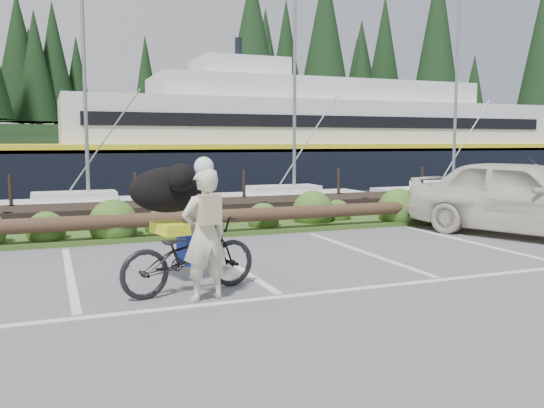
{
  "coord_description": "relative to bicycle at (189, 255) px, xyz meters",
  "views": [
    {
      "loc": [
        -2.87,
        -7.33,
        2.07
      ],
      "look_at": [
        0.37,
        0.94,
        1.1
      ],
      "focal_mm": 38.0,
      "sensor_mm": 36.0,
      "label": 1
    }
  ],
  "objects": [
    {
      "name": "ground",
      "position": [
        1.1,
        -0.3,
        -0.52
      ],
      "size": [
        72.0,
        72.0,
        0.0
      ],
      "primitive_type": "plane",
      "color": "#59595B"
    },
    {
      "name": "harbor_backdrop",
      "position": [
        1.5,
        78.12,
        -0.52
      ],
      "size": [
        170.0,
        160.0,
        30.0
      ],
      "color": "#19283E",
      "rests_on": "ground"
    },
    {
      "name": "vegetation_strip",
      "position": [
        1.1,
        5.0,
        -0.47
      ],
      "size": [
        34.0,
        1.6,
        0.1
      ],
      "primitive_type": "cube",
      "color": "#3D5B21",
      "rests_on": "ground"
    },
    {
      "name": "log_rail",
      "position": [
        1.1,
        4.3,
        -0.52
      ],
      "size": [
        32.0,
        0.3,
        0.6
      ],
      "primitive_type": null,
      "color": "#443021",
      "rests_on": "ground"
    },
    {
      "name": "bicycle",
      "position": [
        0.0,
        0.0,
        0.0
      ],
      "size": [
        2.09,
        1.11,
        1.04
      ],
      "primitive_type": "imported",
      "rotation": [
        0.0,
        0.0,
        1.79
      ],
      "color": "black",
      "rests_on": "ground"
    },
    {
      "name": "cyclist",
      "position": [
        0.1,
        -0.45,
        0.34
      ],
      "size": [
        0.71,
        0.54,
        1.73
      ],
      "primitive_type": "imported",
      "rotation": [
        0.0,
        0.0,
        3.36
      ],
      "color": "beige",
      "rests_on": "ground"
    },
    {
      "name": "dog",
      "position": [
        -0.14,
        0.62,
        0.85
      ],
      "size": [
        0.79,
        1.24,
        0.66
      ],
      "primitive_type": "ellipsoid",
      "rotation": [
        0.0,
        0.0,
        1.79
      ],
      "color": "black",
      "rests_on": "bicycle"
    },
    {
      "name": "parked_car",
      "position": [
        7.91,
        1.99,
        0.33
      ],
      "size": [
        3.83,
        5.4,
        1.71
      ],
      "primitive_type": "imported",
      "rotation": [
        0.0,
        0.0,
        0.41
      ],
      "color": "beige",
      "rests_on": "ground"
    }
  ]
}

